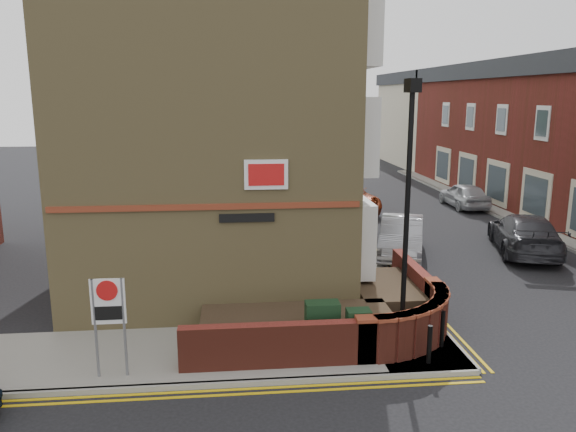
{
  "coord_description": "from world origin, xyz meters",
  "views": [
    {
      "loc": [
        -2.33,
        -10.96,
        6.06
      ],
      "look_at": [
        -0.85,
        4.0,
        2.82
      ],
      "focal_mm": 35.0,
      "sensor_mm": 36.0,
      "label": 1
    }
  ],
  "objects_px": {
    "zone_sign": "(109,309)",
    "lamppost": "(407,217)",
    "silver_car_near": "(401,236)",
    "utility_cabinet_large": "(322,326)"
  },
  "relations": [
    {
      "from": "utility_cabinet_large",
      "to": "silver_car_near",
      "type": "bearing_deg",
      "value": 61.73
    },
    {
      "from": "utility_cabinet_large",
      "to": "lamppost",
      "type": "bearing_deg",
      "value": -3.01
    },
    {
      "from": "lamppost",
      "to": "zone_sign",
      "type": "distance_m",
      "value": 6.85
    },
    {
      "from": "zone_sign",
      "to": "silver_car_near",
      "type": "xyz_separation_m",
      "value": [
        9.09,
        8.96,
        -0.9
      ]
    },
    {
      "from": "silver_car_near",
      "to": "lamppost",
      "type": "bearing_deg",
      "value": -88.18
    },
    {
      "from": "zone_sign",
      "to": "silver_car_near",
      "type": "relative_size",
      "value": 0.49
    },
    {
      "from": "utility_cabinet_large",
      "to": "silver_car_near",
      "type": "height_order",
      "value": "silver_car_near"
    },
    {
      "from": "zone_sign",
      "to": "silver_car_near",
      "type": "bearing_deg",
      "value": 44.6
    },
    {
      "from": "lamppost",
      "to": "zone_sign",
      "type": "relative_size",
      "value": 2.86
    },
    {
      "from": "zone_sign",
      "to": "lamppost",
      "type": "bearing_deg",
      "value": 6.07
    }
  ]
}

